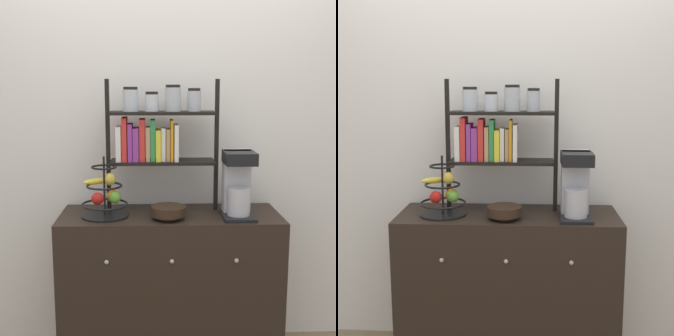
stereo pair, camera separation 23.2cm
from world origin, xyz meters
The scene contains 6 objects.
wall_back centered at (0.00, 0.52, 1.30)m, with size 7.00×0.05×2.60m, color silver.
sideboard centered at (0.00, 0.24, 0.46)m, with size 1.29×0.49×0.91m.
coffee_maker centered at (0.38, 0.19, 1.10)m, with size 0.18×0.26×0.38m.
fruit_stand centered at (-0.37, 0.20, 1.03)m, with size 0.27×0.27×0.35m.
wooden_bowl centered at (-0.02, 0.13, 0.96)m, with size 0.20×0.20×0.07m.
shelf_hutch centered at (-0.10, 0.32, 1.38)m, with size 0.66×0.20×0.78m.
Camera 1 is at (-0.10, -2.42, 1.65)m, focal length 50.00 mm.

